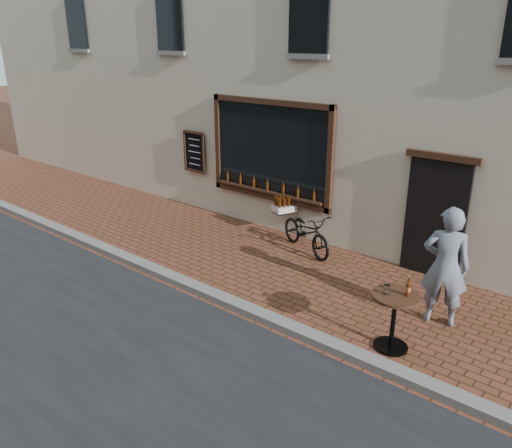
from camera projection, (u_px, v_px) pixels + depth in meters
The scene contains 5 objects.
ground at pixel (231, 314), 8.06m from camera, with size 90.00×90.00×0.00m, color brown.
kerb at pixel (239, 306), 8.18m from camera, with size 90.00×0.25×0.12m, color slate.
cargo_bicycle at pixel (305, 231), 10.33m from camera, with size 1.94×1.22×0.92m.
bistro_table at pixel (395, 310), 6.97m from camera, with size 0.67×0.67×1.14m.
pedestrian at pixel (445, 267), 7.51m from camera, with size 0.69×0.46×1.90m, color slate.
Camera 1 is at (4.79, -5.19, 4.17)m, focal length 35.00 mm.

